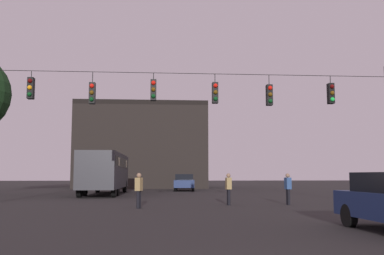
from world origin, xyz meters
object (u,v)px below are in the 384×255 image
(pedestrian_crossing_left, at_px, (288,187))
(pedestrian_crossing_center, at_px, (139,189))
(car_far_left, at_px, (184,182))
(city_bus, at_px, (105,169))
(pedestrian_crossing_right, at_px, (229,187))

(pedestrian_crossing_left, relative_size, pedestrian_crossing_center, 0.99)
(car_far_left, xyz_separation_m, pedestrian_crossing_left, (3.98, -19.21, 0.05))
(city_bus, relative_size, pedestrian_crossing_center, 7.18)
(pedestrian_crossing_left, relative_size, pedestrian_crossing_right, 1.00)
(pedestrian_crossing_right, bearing_deg, city_bus, 121.20)
(pedestrian_crossing_right, bearing_deg, pedestrian_crossing_center, -157.48)
(city_bus, distance_m, pedestrian_crossing_left, 15.89)
(pedestrian_crossing_left, distance_m, pedestrian_crossing_center, 7.41)
(pedestrian_crossing_right, bearing_deg, car_far_left, 93.08)
(car_far_left, height_order, pedestrian_crossing_right, pedestrian_crossing_right)
(pedestrian_crossing_center, bearing_deg, pedestrian_crossing_left, 14.22)
(car_far_left, xyz_separation_m, pedestrian_crossing_center, (-3.20, -21.03, 0.06))
(city_bus, height_order, pedestrian_crossing_center, city_bus)
(city_bus, distance_m, pedestrian_crossing_right, 14.21)
(city_bus, xyz_separation_m, pedestrian_crossing_center, (3.11, -13.88, -1.01))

